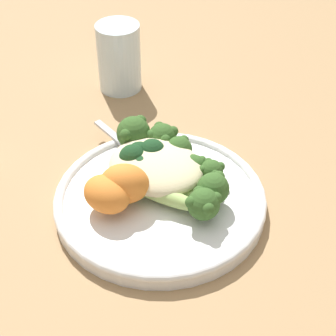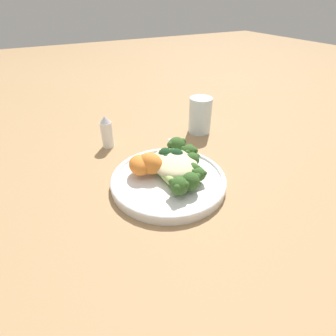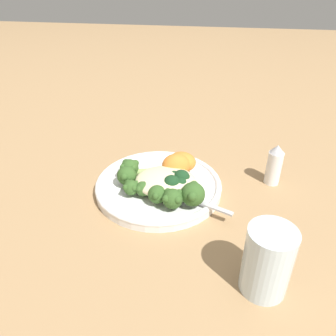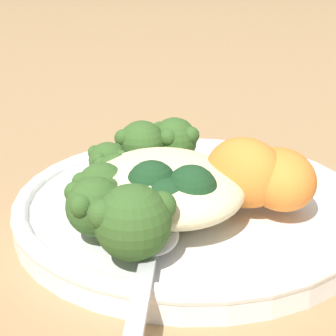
% 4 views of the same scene
% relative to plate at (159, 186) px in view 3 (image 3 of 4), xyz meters
% --- Properties ---
extents(ground_plane, '(4.00, 4.00, 0.00)m').
position_rel_plate_xyz_m(ground_plane, '(0.01, -0.00, -0.01)').
color(ground_plane, '#9E7A51').
extents(plate, '(0.25, 0.25, 0.02)m').
position_rel_plate_xyz_m(plate, '(0.00, 0.00, 0.00)').
color(plate, white).
rests_on(plate, ground_plane).
extents(quinoa_mound, '(0.12, 0.10, 0.03)m').
position_rel_plate_xyz_m(quinoa_mound, '(-0.02, 0.02, 0.03)').
color(quinoa_mound, beige).
rests_on(quinoa_mound, plate).
extents(broccoli_stalk_0, '(0.13, 0.04, 0.04)m').
position_rel_plate_xyz_m(broccoli_stalk_0, '(0.04, -0.01, 0.03)').
color(broccoli_stalk_0, '#9EBC66').
rests_on(broccoli_stalk_0, plate).
extents(broccoli_stalk_1, '(0.11, 0.07, 0.04)m').
position_rel_plate_xyz_m(broccoli_stalk_1, '(0.05, 0.01, 0.03)').
color(broccoli_stalk_1, '#9EBC66').
rests_on(broccoli_stalk_1, plate).
extents(broccoli_stalk_2, '(0.09, 0.10, 0.03)m').
position_rel_plate_xyz_m(broccoli_stalk_2, '(0.03, 0.03, 0.02)').
color(broccoli_stalk_2, '#9EBC66').
rests_on(broccoli_stalk_2, plate).
extents(broccoli_stalk_3, '(0.06, 0.09, 0.03)m').
position_rel_plate_xyz_m(broccoli_stalk_3, '(0.01, 0.03, 0.02)').
color(broccoli_stalk_3, '#9EBC66').
rests_on(broccoli_stalk_3, plate).
extents(broccoli_stalk_4, '(0.06, 0.10, 0.03)m').
position_rel_plate_xyz_m(broccoli_stalk_4, '(0.01, 0.03, 0.02)').
color(broccoli_stalk_4, '#9EBC66').
rests_on(broccoli_stalk_4, plate).
extents(broccoli_stalk_5, '(0.03, 0.11, 0.03)m').
position_rel_plate_xyz_m(broccoli_stalk_5, '(-0.01, 0.05, 0.03)').
color(broccoli_stalk_5, '#9EBC66').
rests_on(broccoli_stalk_5, plate).
extents(broccoli_stalk_6, '(0.05, 0.11, 0.04)m').
position_rel_plate_xyz_m(broccoli_stalk_6, '(-0.04, 0.06, 0.03)').
color(broccoli_stalk_6, '#9EBC66').
rests_on(broccoli_stalk_6, plate).
extents(broccoli_stalk_7, '(0.10, 0.11, 0.04)m').
position_rel_plate_xyz_m(broccoli_stalk_7, '(-0.07, 0.05, 0.03)').
color(broccoli_stalk_7, '#9EBC66').
rests_on(broccoli_stalk_7, plate).
extents(sweet_potato_chunk_0, '(0.07, 0.07, 0.05)m').
position_rel_plate_xyz_m(sweet_potato_chunk_0, '(-0.03, -0.03, 0.03)').
color(sweet_potato_chunk_0, orange).
rests_on(sweet_potato_chunk_0, plate).
extents(sweet_potato_chunk_1, '(0.06, 0.05, 0.04)m').
position_rel_plate_xyz_m(sweet_potato_chunk_1, '(-0.04, -0.05, 0.03)').
color(sweet_potato_chunk_1, orange).
rests_on(sweet_potato_chunk_1, plate).
extents(kale_tuft, '(0.06, 0.06, 0.04)m').
position_rel_plate_xyz_m(kale_tuft, '(-0.04, 0.02, 0.03)').
color(kale_tuft, '#193D1E').
rests_on(kale_tuft, plate).
extents(spoon, '(0.11, 0.06, 0.01)m').
position_rel_plate_xyz_m(spoon, '(-0.07, 0.05, 0.01)').
color(spoon, '#B7B7BC').
rests_on(spoon, plate).
extents(water_glass, '(0.07, 0.07, 0.10)m').
position_rel_plate_xyz_m(water_glass, '(-0.19, 0.20, 0.04)').
color(water_glass, silver).
rests_on(water_glass, ground_plane).
extents(salt_shaker, '(0.03, 0.03, 0.09)m').
position_rel_plate_xyz_m(salt_shaker, '(-0.23, -0.07, 0.03)').
color(salt_shaker, white).
rests_on(salt_shaker, ground_plane).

